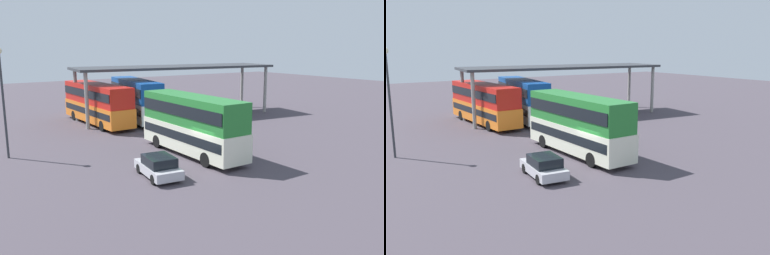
{
  "view_description": "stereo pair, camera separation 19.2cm",
  "coord_description": "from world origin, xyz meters",
  "views": [
    {
      "loc": [
        -15.38,
        -20.72,
        7.84
      ],
      "look_at": [
        0.4,
        2.86,
        2.0
      ],
      "focal_mm": 37.42,
      "sensor_mm": 36.0,
      "label": 1
    },
    {
      "loc": [
        -15.22,
        -20.82,
        7.84
      ],
      "look_at": [
        0.4,
        2.86,
        2.0
      ],
      "focal_mm": 37.42,
      "sensor_mm": 36.0,
      "label": 2
    }
  ],
  "objects": [
    {
      "name": "lamppost_tall",
      "position": [
        -10.99,
        9.27,
        4.86
      ],
      "size": [
        0.44,
        0.44,
        7.71
      ],
      "color": "#33353A",
      "rests_on": "ground_plane"
    },
    {
      "name": "double_decker_near_canopy",
      "position": [
        -1.12,
        17.74,
        2.24
      ],
      "size": [
        3.14,
        11.58,
        4.06
      ],
      "rotation": [
        0.0,
        0.0,
        1.62
      ],
      "color": "orange",
      "rests_on": "ground_plane"
    },
    {
      "name": "double_decker_mid_row",
      "position": [
        3.04,
        17.56,
        2.36
      ],
      "size": [
        3.91,
        11.12,
        4.31
      ],
      "rotation": [
        0.0,
        0.0,
        1.43
      ],
      "color": "white",
      "rests_on": "ground_plane"
    },
    {
      "name": "double_decker_main",
      "position": [
        0.4,
        2.87,
        2.36
      ],
      "size": [
        2.68,
        10.2,
        4.31
      ],
      "rotation": [
        0.0,
        0.0,
        1.59
      ],
      "color": "silver",
      "rests_on": "ground_plane"
    },
    {
      "name": "ground_plane",
      "position": [
        0.0,
        0.0,
        0.0
      ],
      "size": [
        140.0,
        140.0,
        0.0
      ],
      "primitive_type": "plane",
      "color": "#463E47"
    },
    {
      "name": "parked_hatchback",
      "position": [
        -4.18,
        -0.34,
        0.67
      ],
      "size": [
        2.13,
        3.98,
        1.35
      ],
      "rotation": [
        0.0,
        0.0,
        1.46
      ],
      "color": "#B9B9BF",
      "rests_on": "ground_plane"
    },
    {
      "name": "depot_canopy",
      "position": [
        7.88,
        17.21,
        5.28
      ],
      "size": [
        22.72,
        8.3,
        5.62
      ],
      "rotation": [
        0.0,
        0.0,
        -0.11
      ],
      "color": "#33353A",
      "rests_on": "ground_plane"
    }
  ]
}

